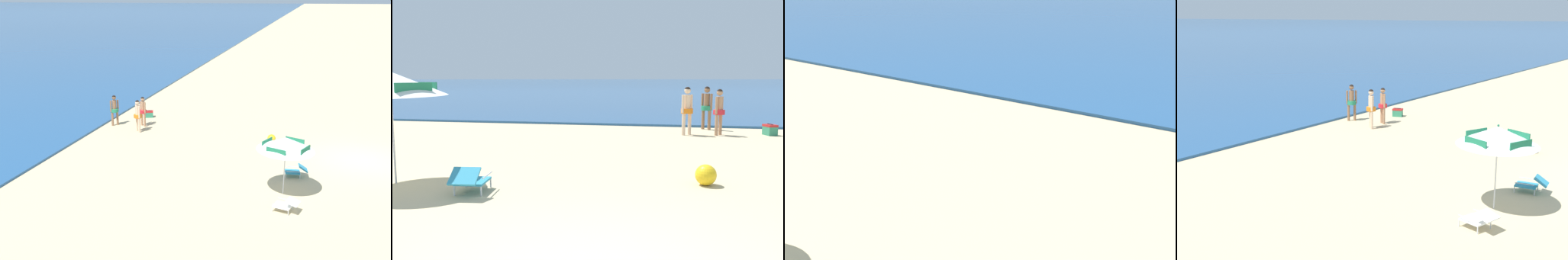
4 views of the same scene
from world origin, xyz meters
TOP-DOWN VIEW (x-y plane):
  - ground_plane at (0.00, 0.00)m, footprint 800.00×800.00m
  - beach_umbrella_striped_main at (-4.52, 3.19)m, footprint 2.90×2.90m
  - lounge_chair_under_umbrella at (-5.98, 2.98)m, footprint 0.73×0.96m
  - lounge_chair_beside_umbrella at (-2.70, 2.79)m, footprint 0.65×0.96m
  - person_standing_near_shore at (1.54, 11.48)m, footprint 0.44×0.44m
  - person_standing_beside at (2.41, 13.25)m, footprint 0.43×0.43m
  - person_wading_in at (2.70, 11.63)m, footprint 0.42×0.44m
  - cooler_box at (4.58, 11.98)m, footprint 0.49×0.58m
  - beach_ball at (1.57, 4.21)m, footprint 0.42×0.42m

SIDE VIEW (x-z plane):
  - ground_plane at x=0.00m, z-range 0.00..0.00m
  - cooler_box at x=4.58m, z-range -0.01..0.42m
  - beach_ball at x=1.57m, z-range 0.00..0.42m
  - lounge_chair_beside_umbrella at x=-2.70m, z-range 0.01..0.53m
  - lounge_chair_under_umbrella at x=-5.98m, z-range 0.03..0.53m
  - person_wading_in at x=2.70m, z-range 0.13..1.84m
  - person_standing_beside at x=2.41m, z-range 0.14..1.91m
  - person_standing_near_shore at x=1.54m, z-range 0.14..1.93m
  - beach_umbrella_striped_main at x=-4.52m, z-range 0.84..3.14m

